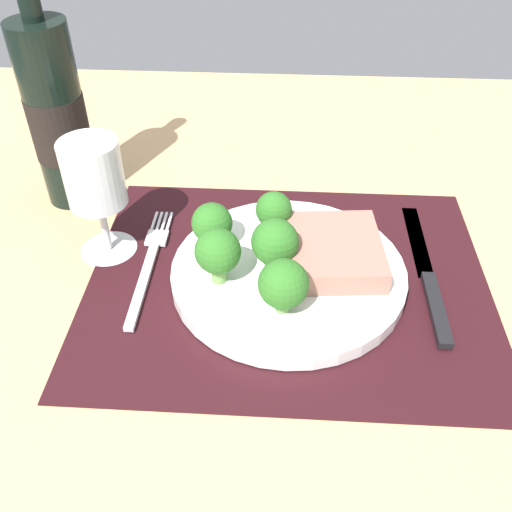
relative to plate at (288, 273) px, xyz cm
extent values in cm
cube|color=tan|center=(0.00, 0.00, -2.60)|extent=(140.00, 110.00, 3.00)
cube|color=black|center=(0.00, 0.00, -0.95)|extent=(42.28, 34.03, 0.30)
cylinder|color=white|center=(0.00, 0.00, 0.00)|extent=(24.62, 24.62, 1.60)
cube|color=#9E6B5B|center=(4.57, 1.49, 2.05)|extent=(10.87, 11.79, 2.49)
cylinder|color=#6B994C|center=(-7.02, -2.32, 1.73)|extent=(1.51, 1.51, 1.87)
sphere|color=#2D6B23|center=(-7.02, -2.32, 4.63)|extent=(4.62, 4.62, 4.62)
cylinder|color=#5B8942|center=(-8.28, 3.20, 1.40)|extent=(1.50, 1.50, 1.20)
sphere|color=#2D6B23|center=(-8.28, 3.20, 3.87)|extent=(4.40, 4.40, 4.40)
cylinder|color=#6B994C|center=(-0.50, -6.12, 1.46)|extent=(1.38, 1.38, 1.32)
sphere|color=#2D6B23|center=(-0.50, -6.12, 4.17)|extent=(4.81, 4.81, 4.81)
cylinder|color=#6B994C|center=(-1.49, -0.26, 1.45)|extent=(1.99, 1.99, 1.29)
sphere|color=#2D6B23|center=(-1.49, -0.26, 4.17)|extent=(4.88, 4.88, 4.88)
cylinder|color=#5B8942|center=(-1.82, 6.10, 1.45)|extent=(1.33, 1.33, 1.30)
sphere|color=#2D6B23|center=(-1.82, 6.10, 3.81)|extent=(4.03, 4.03, 4.03)
cube|color=silver|center=(-15.20, -2.00, -0.55)|extent=(1.00, 13.00, 0.50)
cube|color=silver|center=(-15.20, 5.80, -0.55)|extent=(2.40, 2.60, 0.40)
cube|color=silver|center=(-16.10, 8.90, -0.55)|extent=(0.30, 3.60, 0.35)
cube|color=silver|center=(-15.50, 8.90, -0.55)|extent=(0.30, 3.60, 0.35)
cube|color=silver|center=(-14.90, 8.90, -0.55)|extent=(0.30, 3.60, 0.35)
cube|color=silver|center=(-14.30, 8.90, -0.55)|extent=(0.30, 3.60, 0.35)
cube|color=black|center=(14.83, -3.90, -0.40)|extent=(1.40, 10.00, 0.80)
cube|color=silver|center=(14.83, 7.60, -0.65)|extent=(1.80, 13.00, 0.30)
cylinder|color=black|center=(-27.42, 14.63, 9.80)|extent=(6.60, 6.60, 21.80)
cylinder|color=black|center=(-27.42, 14.63, 8.71)|extent=(6.74, 6.74, 7.63)
cylinder|color=silver|center=(-20.37, 4.07, -0.90)|extent=(6.28, 6.28, 0.40)
cylinder|color=silver|center=(-20.37, 4.07, 2.39)|extent=(0.80, 0.80, 6.18)
cylinder|color=silver|center=(-20.37, 4.07, 9.02)|extent=(6.18, 6.18, 7.08)
cylinder|color=#560C19|center=(-20.37, 4.07, 6.71)|extent=(5.44, 5.44, 2.47)
camera|label=1|loc=(-0.75, -44.68, 40.12)|focal=39.89mm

